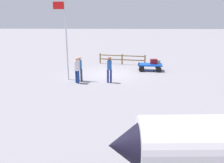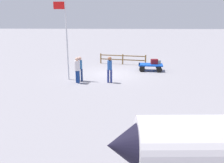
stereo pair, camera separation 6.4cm
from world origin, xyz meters
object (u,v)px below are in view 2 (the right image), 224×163
object	(u,v)px
suitcase_dark	(154,62)
worker_supervisor	(80,67)
worker_lead	(77,68)
suitcase_grey	(157,62)
luggage_cart	(150,66)
worker_trailing	(110,68)
flagpole	(66,36)

from	to	relation	value
suitcase_dark	worker_supervisor	world-z (taller)	worker_supervisor
worker_lead	worker_supervisor	distance (m)	0.43
suitcase_grey	worker_lead	world-z (taller)	worker_lead
luggage_cart	suitcase_dark	xyz separation A→B (m)	(-0.31, -0.07, 0.33)
suitcase_grey	worker_trailing	world-z (taller)	worker_trailing
suitcase_grey	flagpole	distance (m)	7.65
worker_trailing	luggage_cart	bearing A→B (deg)	-130.66
worker_trailing	worker_supervisor	world-z (taller)	worker_trailing
worker_trailing	flagpole	distance (m)	3.64
luggage_cart	suitcase_dark	size ratio (longest dim) A/B	3.57
luggage_cart	suitcase_dark	world-z (taller)	suitcase_dark
worker_supervisor	worker_trailing	bearing A→B (deg)	173.43
suitcase_grey	worker_trailing	distance (m)	5.26
worker_supervisor	flagpole	size ratio (longest dim) A/B	0.32
luggage_cart	worker_trailing	world-z (taller)	worker_trailing
suitcase_dark	worker_lead	bearing A→B (deg)	35.00
flagpole	suitcase_dark	bearing A→B (deg)	-154.84
worker_supervisor	luggage_cart	bearing A→B (deg)	-146.45
suitcase_grey	flagpole	xyz separation A→B (m)	(6.59, 3.10, 2.33)
suitcase_grey	suitcase_dark	xyz separation A→B (m)	(0.20, 0.10, 0.05)
luggage_cart	suitcase_grey	xyz separation A→B (m)	(-0.52, -0.17, 0.28)
luggage_cart	worker_supervisor	world-z (taller)	worker_supervisor
suitcase_dark	worker_lead	xyz separation A→B (m)	(5.54, 3.88, 0.28)
suitcase_dark	flagpole	bearing A→B (deg)	25.16
worker_lead	flagpole	size ratio (longest dim) A/B	0.32
suitcase_dark	luggage_cart	bearing A→B (deg)	12.80
luggage_cart	flagpole	world-z (taller)	flagpole
flagpole	suitcase_grey	bearing A→B (deg)	-154.83
flagpole	worker_trailing	bearing A→B (deg)	166.85
worker_trailing	flagpole	size ratio (longest dim) A/B	0.33
worker_supervisor	flagpole	bearing A→B (deg)	-25.69
worker_lead	luggage_cart	bearing A→B (deg)	-143.92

